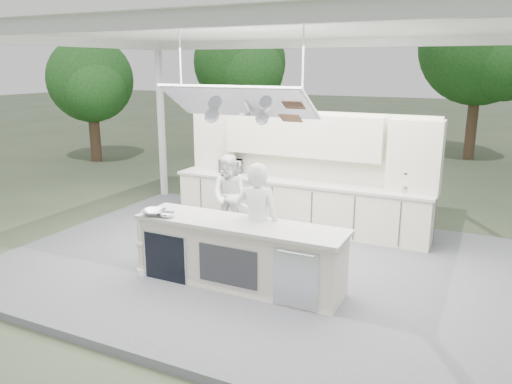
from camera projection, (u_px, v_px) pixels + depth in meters
The scene contains 12 objects.
ground at pixel (255, 268), 8.16m from camera, with size 90.00×90.00×0.00m, color #47553A.
stage_deck at pixel (255, 264), 8.14m from camera, with size 8.00×6.00×0.12m, color #5C5C61.
tent at pixel (254, 30), 7.22m from camera, with size 8.20×6.20×3.86m.
demo_island at pixel (238, 254), 7.14m from camera, with size 3.10×0.79×0.95m.
back_counter at pixel (298, 204), 9.66m from camera, with size 5.08×0.72×0.95m.
back_wall_unit at pixel (325, 154), 9.42m from camera, with size 5.05×0.48×2.25m.
tree_cluster at pixel (384, 62), 15.92m from camera, with size 19.55×9.40×5.85m.
head_chef at pixel (257, 224), 7.14m from camera, with size 0.65×0.43×1.79m, color white.
sous_chef at pixel (231, 196), 9.18m from camera, with size 0.74×0.58×1.52m, color white.
toaster_oven at pixel (231, 166), 10.26m from camera, with size 0.48×0.32×0.26m, color silver.
bowl_large at pixel (154, 212), 7.35m from camera, with size 0.34×0.34×0.08m, color #B1B3B8.
bowl_small at pixel (167, 215), 7.25m from camera, with size 0.22×0.22×0.07m, color silver.
Camera 1 is at (3.34, -6.82, 3.23)m, focal length 35.00 mm.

